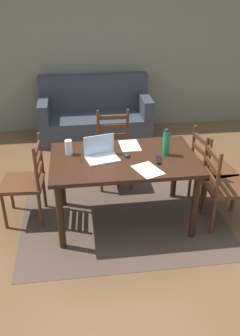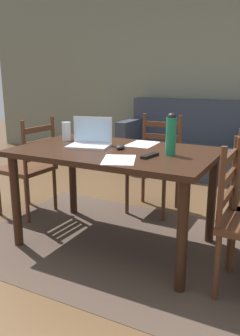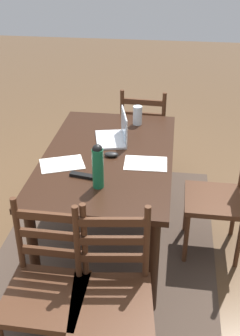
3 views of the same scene
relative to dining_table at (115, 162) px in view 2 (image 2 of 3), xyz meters
The scene contains 14 objects.
ground_plane 0.68m from the dining_table, ahead, with size 14.00×14.00×0.00m, color brown.
area_rug 0.68m from the dining_table, ahead, with size 2.26×1.67×0.01m, color #47382D.
wall_back 2.96m from the dining_table, 90.00° to the left, with size 8.00×0.12×2.70m, color #6B6D5B.
dining_table is the anchor object (origin of this frame).
chair_far_head 0.86m from the dining_table, 89.97° to the left, with size 0.44×0.44×0.95m.
chair_left_far 1.08m from the dining_table, behind, with size 0.47×0.47×0.95m.
couch 2.43m from the dining_table, 93.28° to the left, with size 1.80×0.80×1.00m.
laptop 0.28m from the dining_table, behind, with size 0.36×0.29×0.23m.
water_bottle 0.51m from the dining_table, ahead, with size 0.07×0.07×0.30m.
drinking_glass 0.61m from the dining_table, 164.34° to the left, with size 0.08×0.08×0.16m, color silver.
computer_mouse 0.13m from the dining_table, 37.54° to the left, with size 0.06×0.10×0.03m, color black.
tv_remote 0.37m from the dining_table, 19.27° to the right, with size 0.04×0.17×0.02m, color black.
paper_stack_left 0.32m from the dining_table, 69.30° to the left, with size 0.21×0.30×0.00m, color white.
paper_stack_right 0.37m from the dining_table, 56.97° to the right, with size 0.21×0.30×0.00m, color white.
Camera 2 is at (1.24, -2.29, 1.32)m, focal length 37.31 mm.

